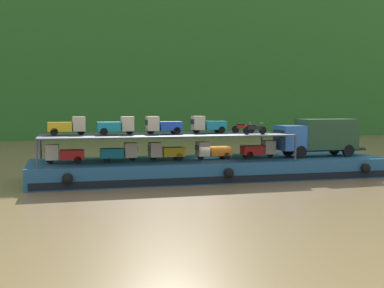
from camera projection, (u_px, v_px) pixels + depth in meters
ground_plane at (212, 177)px, 39.41m from camera, size 400.00×400.00×0.00m
hillside_far_bank at (117, 10)px, 100.38m from camera, size 146.20×30.91×44.92m
cargo_barge at (213, 168)px, 39.33m from camera, size 28.09×8.05×1.50m
covered_lorry at (318, 136)px, 41.11m from camera, size 7.93×2.57×3.10m
cargo_rack at (166, 135)px, 38.19m from camera, size 18.89×6.66×2.00m
mini_truck_lower_stern at (64, 154)px, 35.90m from camera, size 2.79×1.30×1.38m
mini_truck_lower_aft at (119, 152)px, 37.36m from camera, size 2.75×1.22×1.38m
mini_truck_lower_mid at (166, 151)px, 38.18m from camera, size 2.79×1.29×1.38m
mini_truck_lower_fore at (213, 150)px, 38.85m from camera, size 2.80×1.30×1.38m
mini_truck_lower_bow at (259, 149)px, 40.09m from camera, size 2.77×1.25×1.38m
mini_truck_upper_stern at (67, 126)px, 36.73m from camera, size 2.78×1.27×1.38m
mini_truck_upper_mid at (116, 126)px, 37.10m from camera, size 2.74×1.21×1.38m
mini_truck_upper_fore at (163, 125)px, 38.03m from camera, size 2.76×1.23×1.38m
mini_truck_upper_bow at (208, 125)px, 39.59m from camera, size 2.76×1.24×1.38m
motorcycle_upper_port at (254, 129)px, 37.91m from camera, size 1.90×0.55×0.87m
motorcycle_upper_centre at (243, 128)px, 39.79m from camera, size 1.90×0.55×0.87m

